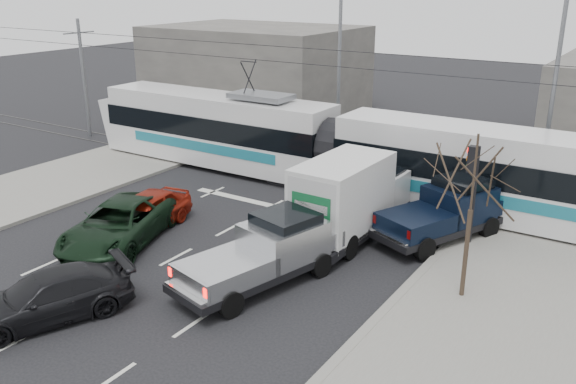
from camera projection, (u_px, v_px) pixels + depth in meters
The scene contains 17 objects.
ground at pixel (214, 269), 20.38m from camera, with size 120.00×120.00×0.00m, color black.
sidewalk_right at pixel (484, 351), 15.76m from camera, with size 6.00×60.00×0.15m, color gray.
sidewalk_left at pixel (0, 200), 26.49m from camera, with size 6.00×60.00×0.15m, color gray.
rails at pixel (351, 187), 28.31m from camera, with size 60.00×1.60×0.03m, color #33302D.
building_left at pixel (256, 69), 43.99m from camera, with size 14.00×10.00×6.00m, color slate.
bare_tree at pixel (474, 181), 17.22m from camera, with size 2.40×2.40×5.00m.
traffic_signal at pixel (473, 173), 21.32m from camera, with size 0.44×0.44×3.60m.
street_lamp_near at pixel (551, 79), 26.05m from camera, with size 2.38×0.25×9.00m.
street_lamp_far at pixel (336, 57), 33.51m from camera, with size 2.38×0.25×9.00m.
catenary at pixel (354, 105), 27.02m from camera, with size 60.00×0.20×7.00m.
tram at pixel (336, 148), 27.54m from camera, with size 26.79×2.82×5.47m.
silver_pickup at pixel (268, 251), 19.24m from camera, with size 3.36×6.15×2.12m.
box_truck at pixel (349, 198), 22.42m from camera, with size 2.30×6.30×3.12m.
navy_pickup at pixel (447, 211), 22.44m from camera, with size 3.88×5.64×2.24m.
green_car at pixel (119, 224), 22.06m from camera, with size 2.58×5.59×1.55m, color black.
red_car at pixel (145, 212), 23.29m from camera, with size 1.76×4.37×1.49m, color maroon.
dark_car at pixel (47, 297), 17.20m from camera, with size 1.93×4.75×1.38m, color black.
Camera 1 is at (12.04, -14.09, 9.20)m, focal length 38.00 mm.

